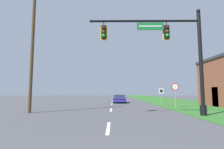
{
  "coord_description": "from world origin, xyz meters",
  "views": [
    {
      "loc": [
        0.24,
        -2.21,
        1.64
      ],
      "look_at": [
        0.0,
        24.36,
        4.31
      ],
      "focal_mm": 28.0,
      "sensor_mm": 36.0,
      "label": 1
    }
  ],
  "objects_px": {
    "signal_mast": "(173,51)",
    "car_ahead": "(120,99)",
    "route_sign_post": "(161,93)",
    "utility_pole_near": "(32,44)",
    "stop_sign": "(175,90)"
  },
  "relations": [
    {
      "from": "stop_sign",
      "to": "utility_pole_near",
      "type": "distance_m",
      "value": 14.08
    },
    {
      "from": "signal_mast",
      "to": "car_ahead",
      "type": "height_order",
      "value": "signal_mast"
    },
    {
      "from": "car_ahead",
      "to": "stop_sign",
      "type": "height_order",
      "value": "stop_sign"
    },
    {
      "from": "car_ahead",
      "to": "utility_pole_near",
      "type": "bearing_deg",
      "value": -119.81
    },
    {
      "from": "route_sign_post",
      "to": "utility_pole_near",
      "type": "bearing_deg",
      "value": -148.75
    },
    {
      "from": "route_sign_post",
      "to": "utility_pole_near",
      "type": "xyz_separation_m",
      "value": [
        -12.45,
        -7.55,
        4.04
      ]
    },
    {
      "from": "car_ahead",
      "to": "route_sign_post",
      "type": "relative_size",
      "value": 2.23
    },
    {
      "from": "stop_sign",
      "to": "signal_mast",
      "type": "bearing_deg",
      "value": -109.6
    },
    {
      "from": "stop_sign",
      "to": "utility_pole_near",
      "type": "height_order",
      "value": "utility_pole_near"
    },
    {
      "from": "car_ahead",
      "to": "utility_pole_near",
      "type": "height_order",
      "value": "utility_pole_near"
    },
    {
      "from": "signal_mast",
      "to": "route_sign_post",
      "type": "relative_size",
      "value": 4.0
    },
    {
      "from": "stop_sign",
      "to": "route_sign_post",
      "type": "distance_m",
      "value": 3.48
    },
    {
      "from": "signal_mast",
      "to": "utility_pole_near",
      "type": "height_order",
      "value": "utility_pole_near"
    },
    {
      "from": "route_sign_post",
      "to": "signal_mast",
      "type": "bearing_deg",
      "value": -99.64
    },
    {
      "from": "stop_sign",
      "to": "route_sign_post",
      "type": "xyz_separation_m",
      "value": [
        -0.5,
        3.43,
        -0.34
      ]
    }
  ]
}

